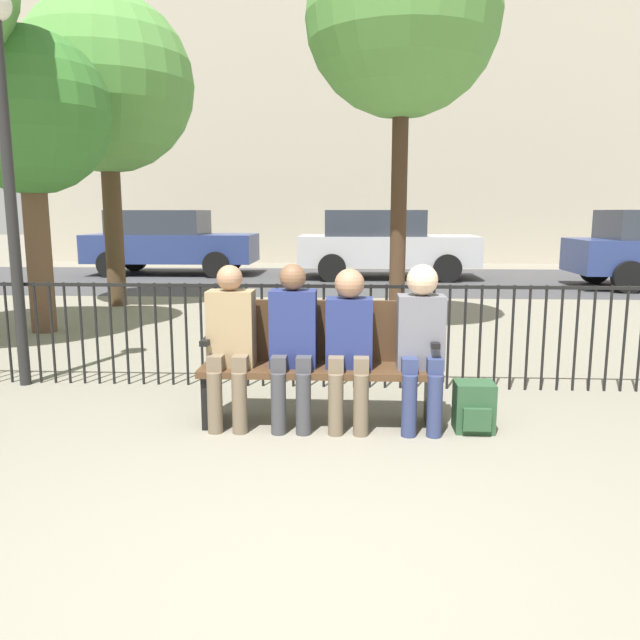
# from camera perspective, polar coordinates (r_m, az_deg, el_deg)

# --- Properties ---
(ground_plane) EXTENTS (80.00, 80.00, 0.00)m
(ground_plane) POSITION_cam_1_polar(r_m,az_deg,el_deg) (2.99, -2.18, -22.15)
(ground_plane) COLOR gray
(park_bench) EXTENTS (1.78, 0.45, 0.92)m
(park_bench) POSITION_cam_1_polar(r_m,az_deg,el_deg) (4.72, 0.05, -3.48)
(park_bench) COLOR #4C331E
(park_bench) RESTS_ON ground
(seated_person_0) EXTENTS (0.34, 0.39, 1.20)m
(seated_person_0) POSITION_cam_1_polar(r_m,az_deg,el_deg) (4.64, -8.20, -1.64)
(seated_person_0) COLOR brown
(seated_person_0) RESTS_ON ground
(seated_person_1) EXTENTS (0.34, 0.39, 1.21)m
(seated_person_1) POSITION_cam_1_polar(r_m,az_deg,el_deg) (4.57, -2.50, -1.63)
(seated_person_1) COLOR #3D3D42
(seated_person_1) RESTS_ON ground
(seated_person_2) EXTENTS (0.34, 0.39, 1.18)m
(seated_person_2) POSITION_cam_1_polar(r_m,az_deg,el_deg) (4.55, 2.67, -1.78)
(seated_person_2) COLOR brown
(seated_person_2) RESTS_ON ground
(seated_person_3) EXTENTS (0.34, 0.39, 1.22)m
(seated_person_3) POSITION_cam_1_polar(r_m,az_deg,el_deg) (4.58, 9.23, -1.56)
(seated_person_3) COLOR navy
(seated_person_3) RESTS_ON ground
(backpack) EXTENTS (0.28, 0.27, 0.36)m
(backpack) POSITION_cam_1_polar(r_m,az_deg,el_deg) (4.73, 13.90, -7.74)
(backpack) COLOR #284C2D
(backpack) RESTS_ON ground
(fence_railing) EXTENTS (9.01, 0.03, 0.95)m
(fence_railing) POSITION_cam_1_polar(r_m,az_deg,el_deg) (5.62, 0.38, -0.64)
(fence_railing) COLOR black
(fence_railing) RESTS_ON ground
(tree_1) EXTENTS (2.43, 2.43, 5.19)m
(tree_1) POSITION_cam_1_polar(r_m,az_deg,el_deg) (8.64, 7.57, 25.66)
(tree_1) COLOR #422D1E
(tree_1) RESTS_ON ground
(tree_2) EXTENTS (2.06, 2.06, 3.85)m
(tree_2) POSITION_cam_1_polar(r_m,az_deg,el_deg) (9.08, -25.12, 16.55)
(tree_2) COLOR brown
(tree_2) RESTS_ON ground
(tree_3) EXTENTS (2.83, 2.83, 5.05)m
(tree_3) POSITION_cam_1_polar(r_m,az_deg,el_deg) (11.32, -19.02, 19.64)
(tree_3) COLOR #4C3823
(tree_3) RESTS_ON ground
(lamp_post) EXTENTS (0.28, 0.28, 3.45)m
(lamp_post) POSITION_cam_1_polar(r_m,az_deg,el_deg) (6.29, -26.89, 15.36)
(lamp_post) COLOR black
(lamp_post) RESTS_ON ground
(street_surface) EXTENTS (24.00, 6.00, 0.01)m
(street_surface) POSITION_cam_1_polar(r_m,az_deg,el_deg) (14.61, 2.09, 3.67)
(street_surface) COLOR #3D3D3F
(street_surface) RESTS_ON ground
(parked_car_0) EXTENTS (4.20, 1.94, 1.62)m
(parked_car_0) POSITION_cam_1_polar(r_m,az_deg,el_deg) (16.41, -13.67, 7.02)
(parked_car_0) COLOR navy
(parked_car_0) RESTS_ON ground
(parked_car_2) EXTENTS (4.20, 1.94, 1.62)m
(parked_car_2) POSITION_cam_1_polar(r_m,az_deg,el_deg) (15.07, 5.86, 7.01)
(parked_car_2) COLOR #B7B7BC
(parked_car_2) RESTS_ON ground
(building_facade) EXTENTS (20.00, 6.00, 14.80)m
(building_facade) POSITION_cam_1_polar(r_m,az_deg,el_deg) (23.26, 2.59, 24.35)
(building_facade) COLOR #B2A893
(building_facade) RESTS_ON ground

